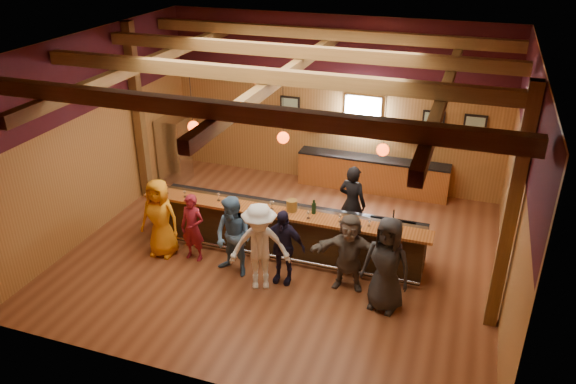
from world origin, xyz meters
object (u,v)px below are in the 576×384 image
stainless_fridge (174,150)px  customer_white (260,247)px  customer_orange (160,218)px  customer_denim (234,237)px  bar_counter (286,229)px  customer_navy (282,246)px  back_bar_cabinet (372,174)px  customer_brown (349,252)px  bartender (352,203)px  ice_bucket (292,205)px  customer_dark (387,265)px  bottle_a (314,208)px  customer_redvest (193,228)px

stainless_fridge → customer_white: 5.67m
customer_orange → customer_denim: (1.79, -0.17, -0.02)m
bar_counter → customer_navy: (0.31, -1.14, 0.28)m
back_bar_cabinet → customer_brown: 4.53m
customer_denim → customer_brown: 2.33m
customer_orange → customer_brown: bearing=-0.9°
customer_orange → bartender: (3.73, 1.97, 0.02)m
bartender → customer_white: bearing=76.2°
stainless_fridge → customer_denim: size_ratio=1.04×
back_bar_cabinet → customer_brown: customer_brown is taller
bar_counter → ice_bucket: ice_bucket is taller
customer_brown → stainless_fridge: bearing=143.4°
customer_orange → customer_white: 2.51m
customer_denim → customer_dark: (3.11, -0.12, 0.08)m
customer_brown → bar_counter: bearing=144.0°
customer_navy → bartender: bartender is taller
customer_dark → bartender: size_ratio=1.05×
customer_denim → customer_dark: 3.12m
customer_white → bottle_a: bearing=41.2°
customer_brown → bartender: size_ratio=0.90×
customer_navy → customer_dark: bearing=-5.6°
customer_orange → customer_redvest: customer_orange is taller
customer_denim → customer_navy: (1.02, 0.07, -0.06)m
back_bar_cabinet → customer_denim: size_ratio=2.31×
bar_counter → ice_bucket: 0.76m
bottle_a → bartender: bearing=63.1°
bar_counter → customer_navy: 1.21m
bar_counter → customer_orange: size_ratio=3.56×
bar_counter → bottle_a: bottle_a is taller
back_bar_cabinet → customer_navy: 4.80m
ice_bucket → bartender: bearing=47.5°
ice_bucket → bar_counter: bearing=133.1°
back_bar_cabinet → bar_counter: bearing=-108.3°
customer_redvest → ice_bucket: size_ratio=6.09×
bar_counter → customer_redvest: size_ratio=4.18×
customer_white → bottle_a: customer_white is taller
bartender → customer_orange: bearing=41.7°
customer_dark → bottle_a: size_ratio=5.91×
customer_white → back_bar_cabinet: bearing=55.9°
customer_redvest → customer_navy: bearing=-0.4°
bar_counter → customer_white: bearing=-91.3°
bar_counter → bartender: bartender is taller
stainless_fridge → bottle_a: bearing=-28.7°
customer_brown → ice_bucket: bearing=146.9°
ice_bucket → bottle_a: size_ratio=0.77×
customer_denim → customer_brown: bearing=21.2°
back_bar_cabinet → stainless_fridge: size_ratio=2.22×
stainless_fridge → customer_redvest: size_ratio=1.20×
bar_counter → customer_dark: (2.41, -1.33, 0.42)m
bar_counter → customer_brown: (1.61, -0.93, 0.29)m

